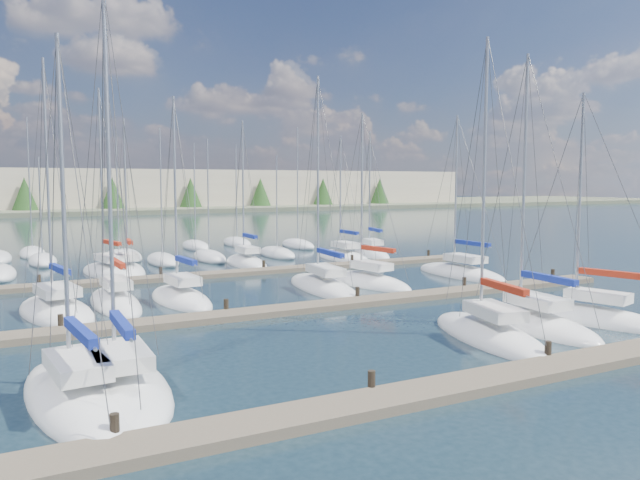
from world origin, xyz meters
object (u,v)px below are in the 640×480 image
sailboat_q (344,257)px  sailboat_l (368,282)px  sailboat_j (181,299)px  sailboat_o (129,271)px  sailboat_m (461,273)px  sailboat_p (246,263)px  sailboat_f (589,318)px  sailboat_n (107,273)px  sailboat_i (115,302)px  sailboat_r (371,254)px  sailboat_k (323,287)px  sailboat_c (119,388)px  sailboat_h (56,311)px  sailboat_d (489,335)px  sailboat_b (75,398)px  sailboat_e (530,323)px

sailboat_q → sailboat_l: (-5.58, -12.89, 0.00)m
sailboat_j → sailboat_o: size_ratio=1.01×
sailboat_m → sailboat_o: (-21.56, 12.51, 0.02)m
sailboat_p → sailboat_f: size_ratio=1.06×
sailboat_n → sailboat_i: size_ratio=1.06×
sailboat_l → sailboat_r: bearing=47.6°
sailboat_i → sailboat_k: bearing=-4.6°
sailboat_q → sailboat_f: (-1.85, -27.50, 0.01)m
sailboat_c → sailboat_j: bearing=68.9°
sailboat_k → sailboat_c: 20.84m
sailboat_h → sailboat_f: (23.24, -14.23, 0.01)m
sailboat_p → sailboat_r: sailboat_p is taller
sailboat_i → sailboat_r: bearing=27.1°
sailboat_d → sailboat_h: size_ratio=0.99×
sailboat_d → sailboat_o: size_ratio=1.12×
sailboat_b → sailboat_p: 32.78m
sailboat_k → sailboat_f: (7.35, -14.31, -0.01)m
sailboat_n → sailboat_r: 24.12m
sailboat_m → sailboat_i: bearing=178.8°
sailboat_j → sailboat_f: (16.52, -14.57, -0.00)m
sailboat_e → sailboat_l: 14.10m
sailboat_e → sailboat_k: 14.33m
sailboat_m → sailboat_q: bearing=101.7°
sailboat_b → sailboat_c: bearing=10.7°
sailboat_c → sailboat_f: sailboat_c is taller
sailboat_n → sailboat_k: sailboat_n is taller
sailboat_p → sailboat_o: sailboat_p is taller
sailboat_i → sailboat_l: bearing=-2.6°
sailboat_k → sailboat_i: (-12.73, 0.90, 0.00)m
sailboat_p → sailboat_o: bearing=-174.5°
sailboat_h → sailboat_o: size_ratio=1.13×
sailboat_k → sailboat_i: sailboat_k is taller
sailboat_e → sailboat_p: 27.69m
sailboat_n → sailboat_q: bearing=-10.6°
sailboat_n → sailboat_h: size_ratio=1.04×
sailboat_d → sailboat_j: size_ratio=1.11×
sailboat_n → sailboat_r: sailboat_n is taller
sailboat_l → sailboat_c: size_ratio=0.88×
sailboat_l → sailboat_c: sailboat_c is taller
sailboat_q → sailboat_n: size_ratio=0.81×
sailboat_b → sailboat_f: sailboat_b is taller
sailboat_q → sailboat_l: sailboat_l is taller
sailboat_l → sailboat_b: bearing=-152.5°
sailboat_f → sailboat_e: bearing=156.3°
sailboat_k → sailboat_r: bearing=53.5°
sailboat_c → sailboat_o: size_ratio=1.12×
sailboat_k → sailboat_r: 19.29m
sailboat_e → sailboat_d: (-3.40, -0.83, 0.00)m
sailboat_b → sailboat_j: bearing=58.5°
sailboat_q → sailboat_r: sailboat_r is taller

